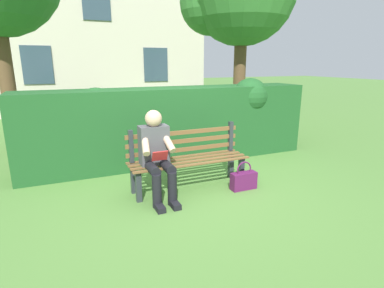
# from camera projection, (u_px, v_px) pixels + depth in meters

# --- Properties ---
(ground) EXTENTS (60.00, 60.00, 0.00)m
(ground) POSITION_uv_depth(u_px,v_px,m) (189.00, 188.00, 4.41)
(ground) COLOR #517F38
(park_bench) EXTENTS (1.70, 0.46, 0.88)m
(park_bench) POSITION_uv_depth(u_px,v_px,m) (187.00, 158.00, 4.36)
(park_bench) COLOR #2D3338
(park_bench) RESTS_ON ground
(person_seated) EXTENTS (0.44, 0.73, 1.16)m
(person_seated) POSITION_uv_depth(u_px,v_px,m) (157.00, 153.00, 3.97)
(person_seated) COLOR #4C4C51
(person_seated) RESTS_ON ground
(hedge_backdrop) EXTENTS (5.14, 0.83, 1.47)m
(hedge_backdrop) POSITION_uv_depth(u_px,v_px,m) (175.00, 123.00, 5.51)
(hedge_backdrop) COLOR #1E5123
(hedge_backdrop) RESTS_ON ground
(building_facade) EXTENTS (7.87, 3.22, 5.98)m
(building_facade) POSITION_uv_depth(u_px,v_px,m) (93.00, 29.00, 11.62)
(building_facade) COLOR beige
(building_facade) RESTS_ON ground
(handbag) EXTENTS (0.38, 0.14, 0.41)m
(handbag) POSITION_uv_depth(u_px,v_px,m) (244.00, 180.00, 4.34)
(handbag) COLOR #59194C
(handbag) RESTS_ON ground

